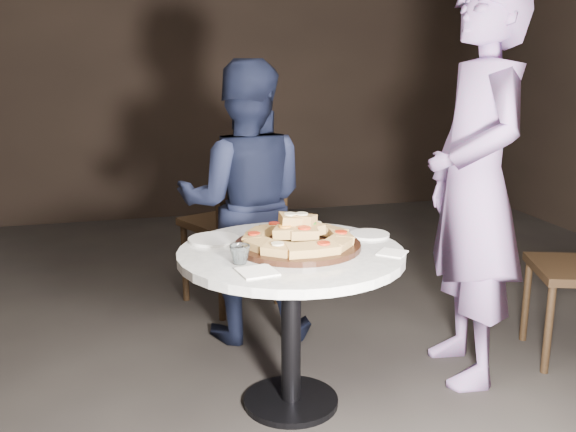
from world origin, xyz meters
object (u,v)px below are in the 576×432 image
(diner_teal, at_px, (475,185))
(diner_navy, at_px, (245,203))
(water_glass, at_px, (240,254))
(chair_far, at_px, (240,213))
(table, at_px, (291,280))
(focaccia_pile, at_px, (298,234))
(serving_board, at_px, (298,245))

(diner_teal, bearing_deg, diner_navy, -118.93)
(water_glass, height_order, chair_far, chair_far)
(table, distance_m, focaccia_pile, 0.19)
(water_glass, xyz_separation_m, diner_navy, (0.19, 0.89, -0.01))
(serving_board, relative_size, diner_navy, 0.36)
(chair_far, bearing_deg, diner_teal, 104.37)
(diner_teal, bearing_deg, serving_board, -77.72)
(focaccia_pile, bearing_deg, table, -147.22)
(chair_far, bearing_deg, table, 65.39)
(water_glass, bearing_deg, diner_teal, 10.62)
(focaccia_pile, distance_m, chair_far, 1.14)
(serving_board, height_order, chair_far, chair_far)
(focaccia_pile, xyz_separation_m, diner_teal, (0.83, 0.06, 0.15))
(table, xyz_separation_m, diner_navy, (-0.04, 0.76, 0.16))
(focaccia_pile, bearing_deg, water_glass, -151.34)
(diner_navy, bearing_deg, focaccia_pile, 108.44)
(table, height_order, focaccia_pile, focaccia_pile)
(diner_teal, bearing_deg, chair_far, -133.11)
(serving_board, bearing_deg, focaccia_pile, 88.56)
(table, distance_m, diner_teal, 0.93)
(serving_board, height_order, diner_navy, diner_navy)
(water_glass, relative_size, chair_far, 0.08)
(diner_teal, bearing_deg, table, -76.73)
(focaccia_pile, relative_size, water_glass, 5.90)
(focaccia_pile, bearing_deg, chair_far, 91.68)
(table, bearing_deg, diner_navy, 93.30)
(chair_far, xyz_separation_m, diner_navy, (-0.04, -0.39, 0.15))
(focaccia_pile, height_order, water_glass, focaccia_pile)
(serving_board, relative_size, focaccia_pile, 1.11)
(table, height_order, diner_navy, diner_navy)
(diner_navy, bearing_deg, table, 105.85)
(diner_teal, bearing_deg, focaccia_pile, -77.95)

